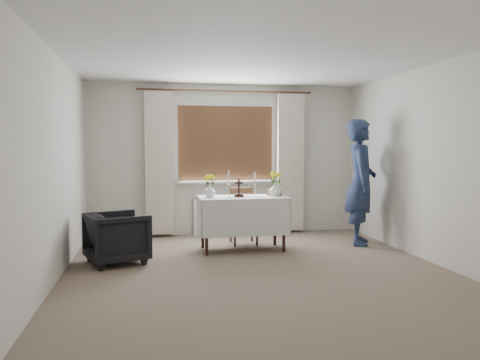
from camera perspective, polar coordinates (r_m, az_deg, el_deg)
The scene contains 12 objects.
ground at distance 5.58m, azimuth 2.36°, elevation -11.13°, with size 5.00×5.00×0.00m, color #816B59.
altar_table at distance 6.65m, azimuth 0.31°, elevation -5.31°, with size 1.24×0.64×0.76m, color white.
wooden_chair at distance 7.07m, azimuth 0.45°, elevation -4.40°, with size 0.39×0.39×0.85m, color brown, non-canonical shape.
armchair at distance 6.12m, azimuth -14.76°, elevation -6.81°, with size 0.69×0.71×0.65m, color black.
person at distance 7.22m, azimuth 14.49°, elevation -0.25°, with size 0.68×0.45×1.87m, color navy.
radiator at distance 7.85m, azimuth -1.67°, elevation -4.47°, with size 1.10×0.10×0.60m, color silver.
wooden_cross at distance 6.56m, azimuth -0.14°, elevation -0.93°, with size 0.12×0.09×0.26m, color black, non-canonical shape.
candlestick_left at distance 6.53m, azimuth -1.39°, elevation -0.46°, with size 0.11×0.11×0.37m, color silver, non-canonical shape.
candlestick_right at distance 6.65m, azimuth 1.85°, elevation -0.51°, with size 0.10×0.10×0.34m, color silver, non-canonical shape.
flower_vase_left at distance 6.59m, azimuth -3.73°, elevation -1.32°, with size 0.16×0.16×0.17m, color silver.
flower_vase_right at distance 6.70m, azimuth 4.30°, elevation -1.18°, with size 0.17×0.17×0.18m, color silver.
wicker_basket at distance 6.85m, azimuth 4.20°, elevation -1.49°, with size 0.21×0.21×0.08m, color brown.
Camera 1 is at (-1.23, -5.25, 1.46)m, focal length 35.00 mm.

